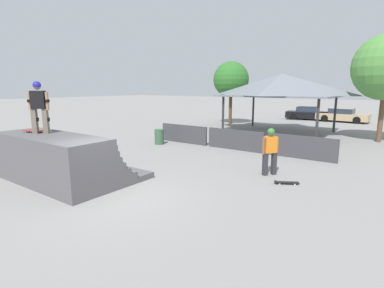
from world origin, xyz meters
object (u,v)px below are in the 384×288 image
Objects in this scene: skateboard_on_deck at (34,131)px; skateboard_on_ground at (286,182)px; trash_bin at (159,137)px; parked_car_black at (307,114)px; parked_car_tan at (342,115)px; bystander_walking at (270,148)px; tree_far_back at (231,80)px; skater_on_deck at (39,104)px.

skateboard_on_deck is 1.02× the size of skateboard_on_ground.
parked_car_black reaches higher than trash_bin.
parked_car_black and parked_car_tan have the same top height.
bystander_walking is (6.64, 5.24, -0.68)m from skateboard_on_deck.
parked_car_black is at bearing -131.94° from bystander_walking.
tree_far_back reaches higher than parked_car_tan.
skateboard_on_deck is 7.53m from trash_bin.
bystander_walking is at bearing -16.08° from trash_bin.
skater_on_deck reaches higher than parked_car_black.
skateboard_on_ground is (0.87, -0.72, -0.98)m from bystander_walking.
skater_on_deck is 25.90m from parked_car_black.
tree_far_back is 9.44m from parked_car_black.
parked_car_tan is at bearing -140.63° from bystander_walking.
bystander_walking is 20.97m from parked_car_black.
parked_car_black is at bearing 65.22° from skateboard_on_deck.
tree_far_back is at bearing 60.24° from skater_on_deck.
trash_bin is at bearing -106.68° from parked_car_tan.
tree_far_back is 11.21m from parked_car_tan.
skateboard_on_deck reaches higher than parked_car_black.
skater_on_deck is at bearing -80.93° from trash_bin.
bystander_walking is 1.49m from skateboard_on_ground.
parked_car_tan is (6.43, 18.23, 0.18)m from trash_bin.
skateboard_on_deck is 0.19× the size of parked_car_black.
skater_on_deck is 8.80m from skateboard_on_ground.
skateboard_on_ground is 0.15× the size of tree_far_back.
bystander_walking is 7.74m from trash_bin.
parked_car_tan is at bearing 58.25° from skateboard_on_deck.
parked_car_black is at bearing 80.00° from trash_bin.
skateboard_on_deck is at bearing 150.91° from skater_on_deck.
skater_on_deck is 1.04m from skateboard_on_deck.
trash_bin is 18.70m from parked_car_black.
parked_car_tan is at bearing -115.75° from skateboard_on_ground.
skater_on_deck is at bearing -103.67° from parked_car_black.
bystander_walking is at bearing -70.10° from skateboard_on_ground.
skater_on_deck is 18.35m from tree_far_back.
bystander_walking is 20.39m from parked_car_tan.
skateboard_on_ground is at bearing 87.29° from bystander_walking.
skateboard_on_ground is at bearing -82.23° from parked_car_tan.
tree_far_back is at bearing 77.32° from skateboard_on_deck.
tree_far_back reaches higher than trash_bin.
skater_on_deck reaches higher than skateboard_on_ground.
bystander_walking reaches higher than trash_bin.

